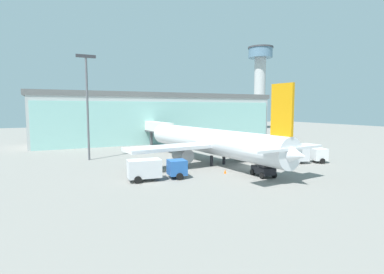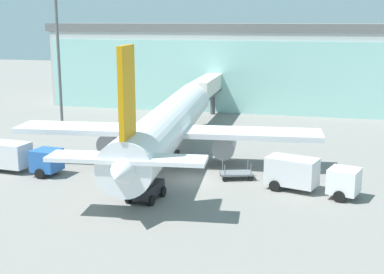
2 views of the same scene
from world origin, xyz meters
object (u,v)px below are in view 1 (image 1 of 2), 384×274
airplane (210,141)px  apron_light_mast (87,98)px  pushback_tug (264,169)px  safety_cone_nose (225,171)px  jet_bridge (158,128)px  fuel_truck (303,154)px  safety_cone_wingtip (277,157)px  baggage_cart (264,161)px  catering_truck (155,168)px  control_tower (260,77)px

airplane → apron_light_mast: bearing=50.4°
pushback_tug → safety_cone_nose: 5.24m
jet_bridge → safety_cone_nose: size_ratio=22.34×
fuel_truck → safety_cone_wingtip: (-0.65, 5.40, -1.19)m
baggage_cart → pushback_tug: 9.24m
apron_light_mast → airplane: apron_light_mast is taller
catering_truck → baggage_cart: size_ratio=2.36×
airplane → safety_cone_wingtip: airplane is taller
apron_light_mast → catering_truck: (5.62, -18.72, -9.19)m
control_tower → apron_light_mast: size_ratio=1.97×
jet_bridge → catering_truck: size_ratio=1.64×
fuel_truck → pushback_tug: 12.95m
fuel_truck → jet_bridge: bearing=133.6°
airplane → pushback_tug: 11.93m
control_tower → safety_cone_wingtip: size_ratio=63.82×
jet_bridge → airplane: size_ratio=0.33×
control_tower → airplane: 89.44m
baggage_cart → safety_cone_nose: baggage_cart is taller
control_tower → pushback_tug: size_ratio=10.46×
airplane → jet_bridge: bearing=-3.1°
catering_truck → pushback_tug: bearing=-12.6°
jet_bridge → fuel_truck: size_ratio=1.61×
fuel_truck → catering_truck: bearing=-162.2°
apron_light_mast → catering_truck: bearing=-73.3°
airplane → control_tower: bearing=-49.3°
apron_light_mast → catering_truck: 21.60m
safety_cone_wingtip → apron_light_mast: bearing=157.1°
airplane → pushback_tug: airplane is taller
catering_truck → baggage_cart: (19.24, 2.71, -0.97)m
control_tower → safety_cone_nose: size_ratio=63.82×
control_tower → jet_bridge: bearing=-146.0°
catering_truck → safety_cone_wingtip: (24.70, 5.92, -1.19)m
catering_truck → baggage_cart: 19.45m
control_tower → pushback_tug: bearing=-127.9°
baggage_cart → apron_light_mast: bearing=-51.5°
pushback_tug → safety_cone_wingtip: size_ratio=6.10×
apron_light_mast → safety_cone_nose: bearing=-51.3°
control_tower → pushback_tug: control_tower is taller
pushback_tug → safety_cone_nose: bearing=48.2°
safety_cone_nose → pushback_tug: bearing=-47.1°
apron_light_mast → pushback_tug: bearing=-50.6°
jet_bridge → pushback_tug: size_ratio=3.66×
jet_bridge → baggage_cart: (8.54, -26.67, -3.90)m
fuel_truck → safety_cone_nose: size_ratio=13.86×
apron_light_mast → fuel_truck: apron_light_mast is taller
jet_bridge → catering_truck: jet_bridge is taller
baggage_cart → safety_cone_wingtip: 6.34m
jet_bridge → apron_light_mast: (-16.31, -10.65, 6.25)m
airplane → safety_cone_wingtip: bearing=-101.2°
jet_bridge → airplane: (1.10, -22.28, -0.84)m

